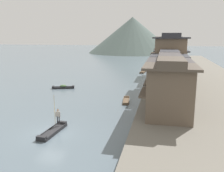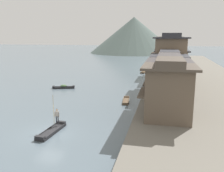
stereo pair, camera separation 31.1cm
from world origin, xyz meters
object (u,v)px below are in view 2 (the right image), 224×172
Objects in this scene: house_waterfront_second at (168,79)px; house_waterfront_far at (171,62)px; boatman_person at (57,114)px; boat_moored_second at (149,68)px; boat_moored_far at (144,72)px; house_waterfront_narrow at (170,59)px; boat_foreground_poled at (51,131)px; boat_moored_third at (64,87)px; house_waterfront_tall at (169,71)px; house_waterfront_end at (169,53)px; house_waterfront_nearest at (169,90)px; boat_moored_nearest at (126,101)px.

house_waterfront_second is 19.70m from house_waterfront_far.
boat_moored_second is (6.11, 47.22, -1.34)m from boatman_person.
boatman_person reaches higher than boat_moored_far.
house_waterfront_narrow is 1.25× the size of house_waterfront_far.
house_waterfront_far is (11.66, 29.64, 3.77)m from boat_foreground_poled.
boat_moored_third is (-7.05, 17.66, -1.24)m from boatman_person.
house_waterfront_far is (0.70, 19.69, -0.01)m from house_waterfront_second.
house_waterfront_tall is 20.13m from house_waterfront_end.
house_waterfront_nearest is at bearing -91.09° from house_waterfront_narrow.
boat_moored_third is 0.63× the size of house_waterfront_second.
boat_foreground_poled reaches higher than boat_moored_second.
house_waterfront_nearest is 0.70× the size of house_waterfront_narrow.
house_waterfront_nearest is at bearing 20.46° from boat_foreground_poled.
boat_moored_third is at bearing 111.75° from boatman_person.
boat_foreground_poled is 15.28m from house_waterfront_second.
boat_moored_nearest is at bearing 67.39° from boat_foreground_poled.
boat_foreground_poled is at bearing -115.86° from house_waterfront_narrow.
house_waterfront_end is at bearing -34.47° from boat_moored_far.
house_waterfront_tall is (5.79, 4.23, 3.81)m from boat_moored_nearest.
boat_foreground_poled is at bearing -159.54° from house_waterfront_nearest.
boat_moored_nearest is 0.45× the size of house_waterfront_end.
house_waterfront_end is at bearing 72.75° from boatman_person.
house_waterfront_far is (0.70, 25.55, -0.02)m from house_waterfront_nearest.
boatman_person is 0.45× the size of house_waterfront_tall.
house_waterfront_tall is at bearing 56.77° from boat_foreground_poled.
boat_moored_second is 0.64× the size of house_waterfront_end.
boat_moored_far is at bearing 119.18° from house_waterfront_far.
house_waterfront_end is (11.17, 36.97, 5.06)m from boat_foreground_poled.
house_waterfront_far is at bearing -60.82° from boat_moored_far.
boatman_person is at bearing -107.25° from house_waterfront_end.
house_waterfront_nearest is 0.98× the size of house_waterfront_second.
boat_moored_second reaches higher than boat_moored_far.
house_waterfront_second is at bearing -25.34° from boat_moored_nearest.
boat_moored_third is at bearing -149.94° from house_waterfront_far.
house_waterfront_nearest and house_waterfront_tall have the same top height.
house_waterfront_second is 0.72× the size of house_waterfront_narrow.
house_waterfront_narrow is at bearing 88.43° from house_waterfront_second.
house_waterfront_tall reaches higher than boat_moored_third.
boat_moored_nearest is at bearing -26.84° from boat_moored_third.
house_waterfront_tall is 12.78m from house_waterfront_far.
boat_moored_nearest is at bearing -110.62° from house_waterfront_far.
house_waterfront_far is at bearing 86.99° from house_waterfront_narrow.
boat_moored_third reaches higher than boat_moored_far.
house_waterfront_tall is at bearing -90.33° from house_waterfront_end.
house_waterfront_tall is 6.63m from house_waterfront_narrow.
boat_foreground_poled is 0.50× the size of house_waterfront_end.
boat_moored_far is 0.70× the size of house_waterfront_far.
boat_moored_nearest is at bearing 123.64° from house_waterfront_nearest.
house_waterfront_nearest is 25.56m from house_waterfront_far.
boat_moored_far is at bearing 98.68° from house_waterfront_nearest.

